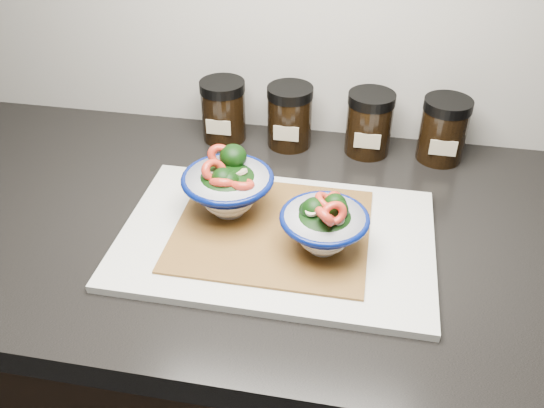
% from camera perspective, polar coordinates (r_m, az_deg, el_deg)
% --- Properties ---
extents(countertop, '(3.50, 0.60, 0.04)m').
position_cam_1_polar(countertop, '(0.88, 3.14, -3.29)').
color(countertop, black).
rests_on(countertop, cabinet).
extents(cutting_board, '(0.45, 0.30, 0.01)m').
position_cam_1_polar(cutting_board, '(0.84, 0.43, -3.38)').
color(cutting_board, silver).
rests_on(cutting_board, countertop).
extents(bamboo_mat, '(0.28, 0.24, 0.00)m').
position_cam_1_polar(bamboo_mat, '(0.84, 0.00, -2.53)').
color(bamboo_mat, olive).
rests_on(bamboo_mat, cutting_board).
extents(bowl_left, '(0.14, 0.14, 0.10)m').
position_cam_1_polar(bowl_left, '(0.85, -4.38, 1.69)').
color(bowl_left, white).
rests_on(bowl_left, bamboo_mat).
extents(bowl_right, '(0.12, 0.12, 0.10)m').
position_cam_1_polar(bowl_right, '(0.78, 5.21, -2.02)').
color(bowl_right, white).
rests_on(bowl_right, bamboo_mat).
extents(spice_jar_a, '(0.08, 0.08, 0.11)m').
position_cam_1_polar(spice_jar_a, '(1.07, -4.84, 9.22)').
color(spice_jar_a, black).
rests_on(spice_jar_a, countertop).
extents(spice_jar_b, '(0.08, 0.08, 0.11)m').
position_cam_1_polar(spice_jar_b, '(1.04, 1.76, 8.68)').
color(spice_jar_b, black).
rests_on(spice_jar_b, countertop).
extents(spice_jar_c, '(0.08, 0.08, 0.11)m').
position_cam_1_polar(spice_jar_c, '(1.03, 9.60, 7.90)').
color(spice_jar_c, black).
rests_on(spice_jar_c, countertop).
extents(spice_jar_d, '(0.08, 0.08, 0.11)m').
position_cam_1_polar(spice_jar_d, '(1.04, 16.62, 7.07)').
color(spice_jar_d, black).
rests_on(spice_jar_d, countertop).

